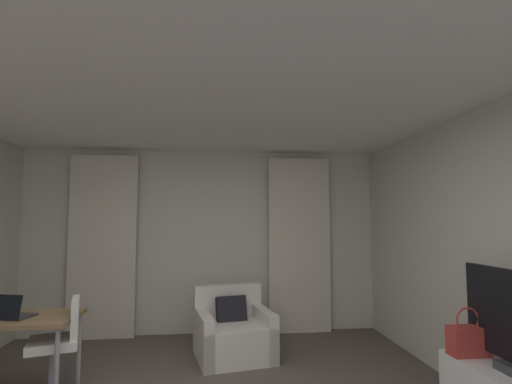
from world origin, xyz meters
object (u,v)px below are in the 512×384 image
Objects in this scene: handbag_primary at (469,340)px; laptop at (10,313)px; desk_chair at (58,355)px; armchair at (233,333)px.

laptop is at bearing 168.04° from handbag_primary.
desk_chair is at bearing 4.53° from laptop.
laptop is 3.83m from handbag_primary.
desk_chair is at bearing 166.16° from handbag_primary.
armchair is at bearing 29.72° from desk_chair.
handbag_primary is (1.74, -1.74, 0.40)m from armchair.
handbag_primary reaches higher than desk_chair.
armchair is 2.27m from laptop.
handbag_primary is at bearing -11.96° from laptop.
desk_chair is 3.45m from handbag_primary.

